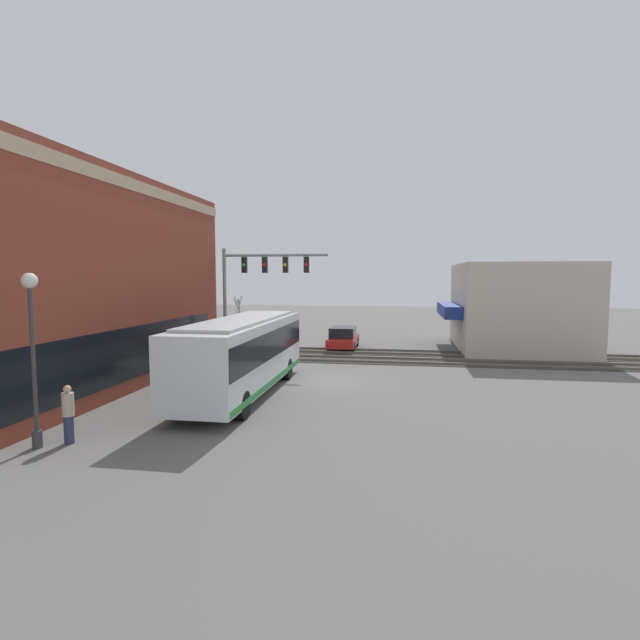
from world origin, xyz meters
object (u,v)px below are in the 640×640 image
at_px(streetlamp, 33,345).
at_px(parked_car_red, 343,339).
at_px(pedestrian_at_crossing, 248,345).
at_px(city_bus, 243,353).
at_px(crossing_signal, 239,323).
at_px(pedestrian_by_lamp, 68,414).

distance_m(streetlamp, parked_car_red, 22.03).
distance_m(streetlamp, pedestrian_at_crossing, 15.37).
bearing_deg(streetlamp, city_bus, -27.66).
relative_size(streetlamp, pedestrian_at_crossing, 2.77).
xyz_separation_m(streetlamp, pedestrian_at_crossing, (15.15, -1.50, -2.06)).
xyz_separation_m(streetlamp, parked_car_red, (20.96, -6.40, -2.29)).
distance_m(city_bus, crossing_signal, 7.75).
bearing_deg(streetlamp, pedestrian_at_crossing, -5.67).
height_order(parked_car_red, pedestrian_by_lamp, pedestrian_by_lamp).
bearing_deg(crossing_signal, streetlamp, 175.34).
bearing_deg(pedestrian_by_lamp, parked_car_red, -15.64).
relative_size(pedestrian_by_lamp, pedestrian_at_crossing, 0.96).
bearing_deg(crossing_signal, city_bus, -160.26).
bearing_deg(pedestrian_at_crossing, streetlamp, 174.33).
relative_size(city_bus, pedestrian_by_lamp, 6.20).
bearing_deg(streetlamp, parked_car_red, -16.97).
height_order(streetlamp, pedestrian_at_crossing, streetlamp).
distance_m(city_bus, streetlamp, 8.27).
xyz_separation_m(crossing_signal, parked_car_red, (6.44, -5.21, -1.60)).
bearing_deg(city_bus, pedestrian_at_crossing, 16.17).
bearing_deg(city_bus, crossing_signal, 19.74).
bearing_deg(city_bus, parked_car_red, -10.73).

